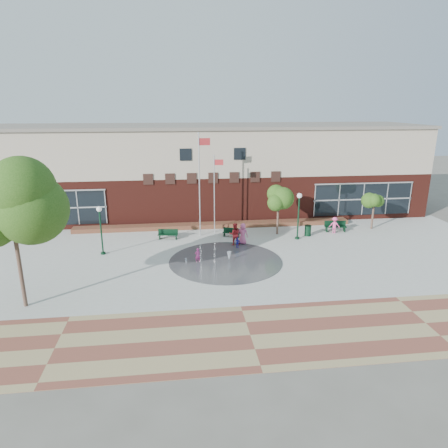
{
  "coord_description": "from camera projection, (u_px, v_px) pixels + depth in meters",
  "views": [
    {
      "loc": [
        -3.46,
        -24.39,
        11.19
      ],
      "look_at": [
        0.0,
        4.0,
        2.6
      ],
      "focal_mm": 32.0,
      "sensor_mm": 36.0,
      "label": 1
    }
  ],
  "objects": [
    {
      "name": "tree_small_right",
      "position": [
        374.0,
        203.0,
        36.7
      ],
      "size": [
        2.02,
        2.02,
        3.45
      ],
      "color": "#483228",
      "rests_on": "ground"
    },
    {
      "name": "ground",
      "position": [
        231.0,
        278.0,
        26.8
      ],
      "size": [
        120.0,
        120.0,
        0.0
      ],
      "primitive_type": "plane",
      "color": "#666056",
      "rests_on": "ground"
    },
    {
      "name": "bench_right",
      "position": [
        335.0,
        228.0,
        36.46
      ],
      "size": [
        2.0,
        0.75,
        0.98
      ],
      "rotation": [
        0.0,
        0.0,
        -0.11
      ],
      "color": "black",
      "rests_on": "ground"
    },
    {
      "name": "lamp_left",
      "position": [
        101.0,
        225.0,
        30.35
      ],
      "size": [
        0.41,
        0.41,
        3.84
      ],
      "color": "black",
      "rests_on": "ground"
    },
    {
      "name": "flagpole_left",
      "position": [
        200.0,
        180.0,
        34.08
      ],
      "size": [
        1.05,
        0.22,
        8.99
      ],
      "rotation": [
        0.0,
        0.0,
        0.13
      ],
      "color": "silver",
      "rests_on": "ground"
    },
    {
      "name": "flower_bed",
      "position": [
        214.0,
        227.0,
        37.83
      ],
      "size": [
        26.0,
        1.2,
        0.4
      ],
      "primitive_type": "cube",
      "color": "maroon",
      "rests_on": "ground"
    },
    {
      "name": "person_bench",
      "position": [
        334.0,
        225.0,
        35.97
      ],
      "size": [
        1.09,
        0.84,
        1.49
      ],
      "primitive_type": "imported",
      "rotation": [
        0.0,
        0.0,
        2.81
      ],
      "color": "#F04991",
      "rests_on": "ground"
    },
    {
      "name": "lamp_right",
      "position": [
        299.0,
        211.0,
        33.81
      ],
      "size": [
        0.43,
        0.43,
        4.06
      ],
      "color": "black",
      "rests_on": "ground"
    },
    {
      "name": "adult_red",
      "position": [
        235.0,
        234.0,
        32.83
      ],
      "size": [
        0.97,
        0.78,
        1.89
      ],
      "primitive_type": "imported",
      "rotation": [
        0.0,
        0.0,
        3.07
      ],
      "color": "red",
      "rests_on": "ground"
    },
    {
      "name": "adult_pink",
      "position": [
        243.0,
        234.0,
        33.1
      ],
      "size": [
        1.04,
        0.93,
        1.79
      ],
      "primitive_type": "imported",
      "rotation": [
        0.0,
        0.0,
        2.62
      ],
      "color": "#CA5687",
      "rests_on": "ground"
    },
    {
      "name": "bench_mid",
      "position": [
        232.0,
        234.0,
        35.02
      ],
      "size": [
        1.61,
        1.02,
        0.79
      ],
      "rotation": [
        0.0,
        0.0,
        -0.41
      ],
      "color": "black",
      "rests_on": "ground"
    },
    {
      "name": "water_jet_a",
      "position": [
        229.0,
        261.0,
        29.79
      ],
      "size": [
        0.34,
        0.34,
        0.67
      ],
      "primitive_type": "cone",
      "rotation": [
        3.14,
        0.0,
        0.0
      ],
      "color": "white",
      "rests_on": "ground"
    },
    {
      "name": "child_splash",
      "position": [
        198.0,
        255.0,
        29.27
      ],
      "size": [
        0.46,
        0.37,
        1.12
      ],
      "primitive_type": "imported",
      "rotation": [
        0.0,
        0.0,
        3.4
      ],
      "color": "#EB459E",
      "rests_on": "ground"
    },
    {
      "name": "tree_mid",
      "position": [
        278.0,
        200.0,
        34.97
      ],
      "size": [
        2.56,
        2.56,
        4.32
      ],
      "color": "#483228",
      "rests_on": "ground"
    },
    {
      "name": "bench_left",
      "position": [
        168.0,
        236.0,
        34.44
      ],
      "size": [
        1.76,
        0.71,
        0.86
      ],
      "rotation": [
        0.0,
        0.0,
        -0.14
      ],
      "color": "black",
      "rests_on": "ground"
    },
    {
      "name": "trash_can",
      "position": [
        308.0,
        231.0,
        35.24
      ],
      "size": [
        0.59,
        0.59,
        0.98
      ],
      "color": "black",
      "rests_on": "ground"
    },
    {
      "name": "library_building",
      "position": [
        209.0,
        169.0,
        42.08
      ],
      "size": [
        44.4,
        10.4,
        9.2
      ],
      "color": "#511C14",
      "rests_on": "ground"
    },
    {
      "name": "flagpole_right",
      "position": [
        215.0,
        190.0,
        35.14
      ],
      "size": [
        0.87,
        0.14,
        7.04
      ],
      "rotation": [
        0.0,
        0.0,
        -0.07
      ],
      "color": "silver",
      "rests_on": "ground"
    },
    {
      "name": "child_blue",
      "position": [
        237.0,
        243.0,
        32.21
      ],
      "size": [
        0.58,
        0.45,
        0.92
      ],
      "primitive_type": "imported",
      "rotation": [
        0.0,
        0.0,
        2.65
      ],
      "color": "#2522B0",
      "rests_on": "ground"
    },
    {
      "name": "paver_band",
      "position": [
        250.0,
        335.0,
        20.15
      ],
      "size": [
        46.0,
        6.0,
        0.01
      ],
      "primitive_type": "cube",
      "color": "brown",
      "rests_on": "ground"
    },
    {
      "name": "splash_pad",
      "position": [
        226.0,
        261.0,
        29.66
      ],
      "size": [
        8.4,
        8.4,
        0.01
      ],
      "primitive_type": "cylinder",
      "color": "#383A3D",
      "rests_on": "ground"
    },
    {
      "name": "plaza_concrete",
      "position": [
        224.0,
        256.0,
        30.61
      ],
      "size": [
        46.0,
        18.0,
        0.01
      ],
      "primitive_type": "cube",
      "color": "#A8A8A0",
      "rests_on": "ground"
    },
    {
      "name": "water_jet_b",
      "position": [
        186.0,
        265.0,
        29.04
      ],
      "size": [
        0.2,
        0.2,
        0.45
      ],
      "primitive_type": "cone",
      "rotation": [
        3.14,
        0.0,
        0.0
      ],
      "color": "white",
      "rests_on": "ground"
    },
    {
      "name": "tree_big_left",
      "position": [
        10.0,
        206.0,
        21.36
      ],
      "size": [
        5.21,
        5.21,
        8.33
      ],
      "color": "#483228",
      "rests_on": "ground"
    }
  ]
}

